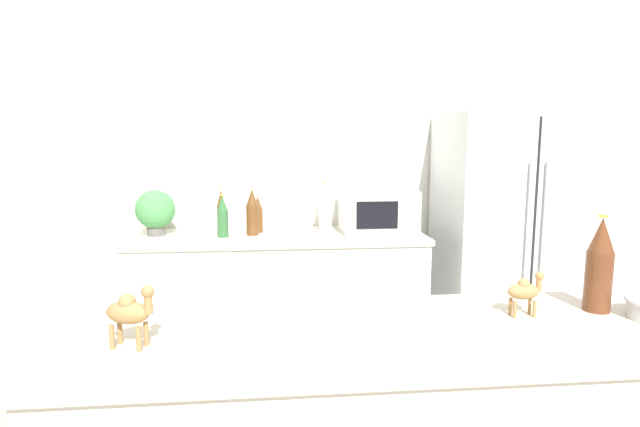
{
  "coord_description": "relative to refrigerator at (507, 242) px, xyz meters",
  "views": [
    {
      "loc": [
        -0.36,
        -0.81,
        1.52
      ],
      "look_at": [
        -0.15,
        1.44,
        1.19
      ],
      "focal_mm": 28.0,
      "sensor_mm": 36.0,
      "label": 1
    }
  ],
  "objects": [
    {
      "name": "back_counter",
      "position": [
        -1.53,
        0.05,
        -0.39
      ],
      "size": [
        1.9,
        0.63,
        0.92
      ],
      "color": "white",
      "rests_on": "ground_plane"
    },
    {
      "name": "wall_back",
      "position": [
        -1.2,
        0.38,
        0.43
      ],
      "size": [
        8.0,
        0.06,
        2.55
      ],
      "color": "silver",
      "rests_on": "ground_plane"
    },
    {
      "name": "camel_figurine",
      "position": [
        -1.93,
        -1.91,
        0.25
      ],
      "size": [
        0.13,
        0.09,
        0.17
      ],
      "color": "olive",
      "rests_on": "bar_counter"
    },
    {
      "name": "paper_towel_roll",
      "position": [
        -2.06,
        0.06,
        0.21
      ],
      "size": [
        0.1,
        0.1,
        0.28
      ],
      "color": "white",
      "rests_on": "back_counter"
    },
    {
      "name": "back_bottle_2",
      "position": [
        -1.22,
        0.14,
        0.23
      ],
      "size": [
        0.07,
        0.07,
        0.32
      ],
      "color": "#B2B7BC",
      "rests_on": "back_counter"
    },
    {
      "name": "camel_figurine_second",
      "position": [
        -0.82,
        -1.79,
        0.23
      ],
      "size": [
        0.11,
        0.05,
        0.14
      ],
      "color": "olive",
      "rests_on": "bar_counter"
    },
    {
      "name": "back_bottle_0",
      "position": [
        -1.66,
        0.14,
        0.19
      ],
      "size": [
        0.07,
        0.07,
        0.25
      ],
      "color": "brown",
      "rests_on": "back_counter"
    },
    {
      "name": "wine_bottle",
      "position": [
        -0.58,
        -1.76,
        0.3
      ],
      "size": [
        0.08,
        0.08,
        0.3
      ],
      "color": "#562D19",
      "rests_on": "bar_counter"
    },
    {
      "name": "back_bottle_4",
      "position": [
        -1.88,
        -0.01,
        0.2
      ],
      "size": [
        0.07,
        0.07,
        0.27
      ],
      "color": "#2D6033",
      "rests_on": "back_counter"
    },
    {
      "name": "back_bottle_3",
      "position": [
        -1.89,
        0.07,
        0.22
      ],
      "size": [
        0.06,
        0.06,
        0.3
      ],
      "color": "brown",
      "rests_on": "back_counter"
    },
    {
      "name": "refrigerator",
      "position": [
        0.0,
        0.0,
        0.0
      ],
      "size": [
        0.88,
        0.7,
        1.7
      ],
      "color": "silver",
      "rests_on": "ground_plane"
    },
    {
      "name": "potted_plant",
      "position": [
        -2.31,
        0.09,
        0.23
      ],
      "size": [
        0.25,
        0.25,
        0.29
      ],
      "color": "#595451",
      "rests_on": "back_counter"
    },
    {
      "name": "back_bottle_1",
      "position": [
        -1.7,
        0.04,
        0.22
      ],
      "size": [
        0.08,
        0.08,
        0.31
      ],
      "color": "brown",
      "rests_on": "back_counter"
    },
    {
      "name": "microwave",
      "position": [
        -0.87,
        0.07,
        0.21
      ],
      "size": [
        0.48,
        0.37,
        0.28
      ],
      "color": "white",
      "rests_on": "back_counter"
    }
  ]
}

